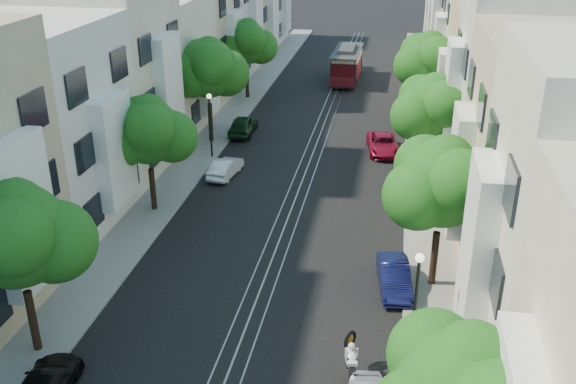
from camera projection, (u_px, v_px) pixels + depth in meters
The scene contains 24 objects.
ground at pixel (320, 134), 45.85m from camera, with size 200.00×200.00×0.00m, color black.
sidewalk_east at pixel (424, 139), 44.70m from camera, with size 2.50×80.00×0.12m, color gray.
sidewalk_west at pixel (222, 127), 46.95m from camera, with size 2.50×80.00×0.12m, color gray.
rail_left at pixel (313, 133), 45.93m from camera, with size 0.06×80.00×0.02m, color gray.
rail_slot at pixel (320, 133), 45.84m from camera, with size 0.06×80.00×0.02m, color gray.
rail_right at pixel (328, 134), 45.76m from camera, with size 0.06×80.00×0.02m, color gray.
lane_line at pixel (320, 134), 45.85m from camera, with size 0.08×80.00×0.01m, color tan.
townhouses_east at pixel (502, 69), 41.80m from camera, with size 7.75×72.00×12.00m.
townhouses_west at pixel (156, 57), 45.52m from camera, with size 7.75×72.00×11.76m.
tree_e_b at pixel (444, 185), 25.69m from camera, with size 4.93×4.08×6.68m.
tree_e_c at pixel (434, 109), 35.62m from camera, with size 4.84×3.99×6.52m.
tree_e_d at pixel (429, 61), 45.39m from camera, with size 5.01×4.16×6.85m.
tree_w_a at pixel (18, 238), 21.63m from camera, with size 4.93×4.08×6.68m.
tree_w_b at pixel (148, 133), 32.55m from camera, with size 4.72×3.87×6.27m.
tree_w_c at pixel (209, 69), 42.15m from camera, with size 5.13×4.28×7.09m.
tree_w_d at pixel (247, 44), 52.22m from camera, with size 4.84×3.99×6.52m.
lamp_east at pixel (417, 290), 22.14m from camera, with size 0.32×0.32×4.16m.
lamp_west at pixel (210, 116), 40.26m from camera, with size 0.32×0.32×4.16m.
sportbike_rider at pixel (351, 359), 21.95m from camera, with size 0.60×1.76×1.52m.
cable_car at pixel (347, 63), 58.70m from camera, with size 2.53×7.61×2.91m.
parked_car_e_mid at pixel (394, 277), 27.17m from camera, with size 1.24×3.55×1.17m, color #0B0E3A.
parked_car_e_far at pixel (383, 144), 42.17m from camera, with size 1.91×4.15×1.15m, color maroon.
parked_car_w_mid at pixel (225, 168), 38.50m from camera, with size 1.15×3.31×1.09m, color white.
parked_car_w_far at pixel (243, 125), 45.50m from camera, with size 1.59×3.96×1.35m, color black.
Camera 1 is at (5.11, -15.27, 15.04)m, focal length 40.00 mm.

